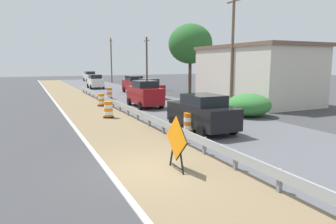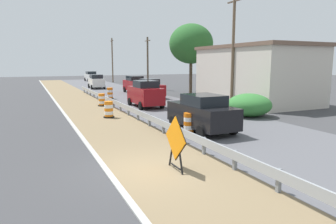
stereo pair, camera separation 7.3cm
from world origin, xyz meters
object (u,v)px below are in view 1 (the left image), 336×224
Objects in this scene: traffic_barrel_mid at (101,100)px; car_mid_far_lane at (149,88)px; traffic_barrel_close at (108,110)px; traffic_barrel_far at (109,94)px; car_trailing_far_lane at (202,113)px; utility_pole_far at (111,60)px; car_distant_a at (134,84)px; car_lead_near_lane at (145,94)px; utility_pole_near at (232,50)px; car_lead_far_lane at (95,82)px; warning_sign_diamond at (176,140)px; utility_pole_mid at (147,62)px; traffic_barrel_nearest at (189,124)px; car_trailing_near_lane at (90,76)px.

car_mid_far_lane is (6.04, 4.13, 0.51)m from traffic_barrel_mid.
traffic_barrel_close is 11.02m from traffic_barrel_far.
car_trailing_far_lane is (3.63, -6.09, 0.50)m from traffic_barrel_close.
car_distant_a is at bearing -97.25° from utility_pole_far.
traffic_barrel_far is 0.24× the size of car_distant_a.
car_lead_near_lane is 0.48× the size of utility_pole_near.
car_trailing_far_lane is (-0.52, -30.41, 0.00)m from car_lead_far_lane.
traffic_barrel_far is at bearing 75.60° from traffic_barrel_close.
traffic_barrel_far is at bearing 175.83° from car_lead_far_lane.
warning_sign_diamond is 0.40× the size of car_distant_a.
traffic_barrel_mid is at bearing 58.96° from car_lead_near_lane.
car_distant_a is 0.53× the size of utility_pole_near.
utility_pole_near reaches higher than utility_pole_mid.
utility_pole_near reaches higher than car_lead_far_lane.
traffic_barrel_nearest is 0.26× the size of car_mid_far_lane.
utility_pole_mid reaches higher than traffic_barrel_close.
utility_pole_far is (2.99, -5.54, 3.25)m from car_trailing_near_lane.
traffic_barrel_mid is 0.12× the size of utility_pole_near.
car_mid_far_lane is 0.50× the size of utility_pole_far.
car_lead_far_lane reaches higher than warning_sign_diamond.
car_trailing_near_lane reaches higher than traffic_barrel_close.
traffic_barrel_close is 7.11m from car_trailing_far_lane.
car_mid_far_lane reaches higher than traffic_barrel_far.
utility_pole_near is at bearing -49.35° from traffic_barrel_far.
car_lead_far_lane is at bearing 80.32° from traffic_barrel_close.
car_lead_near_lane is 1.06× the size of car_lead_far_lane.
car_mid_far_lane is at bearing -2.57° from car_distant_a.
car_mid_far_lane is 0.58× the size of utility_pole_mid.
traffic_barrel_nearest is 0.23× the size of car_distant_a.
car_mid_far_lane is at bearing -10.29° from traffic_barrel_far.
utility_pole_near is at bearing -132.24° from warning_sign_diamond.
car_distant_a is (4.35, 4.88, 0.52)m from traffic_barrel_far.
utility_pole_mid is 17.23m from utility_pole_far.
car_trailing_far_lane is 0.97× the size of car_distant_a.
car_mid_far_lane is at bearing 55.38° from traffic_barrel_close.
utility_pole_far is at bearing 172.54° from car_distant_a.
warning_sign_diamond is 16.94m from traffic_barrel_mid.
car_lead_near_lane reaches higher than car_trailing_near_lane.
car_lead_near_lane is at bearing 82.34° from traffic_barrel_nearest.
utility_pole_far reaches higher than car_mid_far_lane.
utility_pole_far is (-0.48, 17.22, 0.53)m from utility_pole_mid.
car_mid_far_lane is 27.21m from utility_pole_far.
car_trailing_near_lane is (7.20, 53.42, -0.07)m from warning_sign_diamond.
traffic_barrel_nearest is at bearing 104.63° from car_trailing_far_lane.
utility_pole_mid is (9.46, 13.78, 3.22)m from traffic_barrel_mid.
utility_pole_near reaches higher than traffic_barrel_mid.
car_mid_far_lane reaches higher than warning_sign_diamond.
car_trailing_near_lane is 32.40m from car_mid_far_lane.
traffic_barrel_nearest is 30.73m from car_lead_far_lane.
utility_pole_mid is at bearing -88.41° from utility_pole_far.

